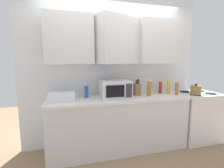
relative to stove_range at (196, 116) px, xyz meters
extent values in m
cube|color=white|center=(-1.54, 0.35, 0.85)|extent=(3.18, 0.06, 2.60)
cube|color=silver|center=(-2.30, 0.16, 1.37)|extent=(0.73, 0.33, 0.75)
cube|color=silver|center=(-1.54, 0.12, 1.37)|extent=(0.80, 0.59, 0.75)
cube|color=silver|center=(-0.78, 0.16, 1.37)|extent=(0.73, 0.33, 0.75)
cube|color=silver|center=(-1.54, 0.02, -0.02)|extent=(2.28, 0.60, 0.86)
cube|color=white|center=(-1.54, 0.02, 0.43)|extent=(2.31, 0.63, 0.04)
cube|color=silver|center=(0.00, 0.00, 0.00)|extent=(0.76, 0.64, 0.90)
cylinder|color=black|center=(-0.17, -0.14, 0.45)|extent=(0.18, 0.18, 0.01)
cylinder|color=black|center=(0.17, -0.14, 0.45)|extent=(0.18, 0.18, 0.01)
cylinder|color=black|center=(-0.17, 0.14, 0.45)|extent=(0.18, 0.18, 0.01)
cylinder|color=black|center=(0.17, 0.14, 0.45)|extent=(0.18, 0.18, 0.01)
cylinder|color=olive|center=(-0.17, -0.14, 0.54)|extent=(0.18, 0.18, 0.15)
sphere|color=black|center=(-0.17, -0.14, 0.63)|extent=(0.04, 0.04, 0.04)
cube|color=silver|center=(-1.61, 0.03, 0.59)|extent=(0.48, 0.36, 0.28)
cube|color=black|center=(-1.65, -0.16, 0.59)|extent=(0.29, 0.01, 0.18)
cube|color=#2D2D33|center=(-1.43, -0.16, 0.59)|extent=(0.10, 0.01, 0.21)
cube|color=silver|center=(-2.44, 0.02, 0.51)|extent=(0.38, 0.30, 0.12)
cube|color=brown|center=(-1.18, 0.11, 0.55)|extent=(0.10, 0.12, 0.20)
cylinder|color=black|center=(-1.21, 0.10, 0.68)|extent=(0.02, 0.02, 0.07)
cylinder|color=black|center=(-1.18, 0.10, 0.69)|extent=(0.02, 0.02, 0.08)
cylinder|color=black|center=(-1.16, 0.10, 0.69)|extent=(0.02, 0.02, 0.08)
cylinder|color=red|center=(-0.70, 0.15, 0.55)|extent=(0.06, 0.06, 0.21)
cylinder|color=yellow|center=(-0.70, 0.15, 0.67)|extent=(0.04, 0.04, 0.03)
cylinder|color=#AD701E|center=(-1.00, 0.02, 0.57)|extent=(0.07, 0.07, 0.25)
cylinder|color=silver|center=(-1.00, 0.02, 0.71)|extent=(0.06, 0.06, 0.03)
cylinder|color=gold|center=(-0.58, 0.07, 0.57)|extent=(0.06, 0.06, 0.24)
cylinder|color=yellow|center=(-0.58, 0.07, 0.71)|extent=(0.04, 0.04, 0.03)
cylinder|color=#2D56B7|center=(-2.06, 0.15, 0.55)|extent=(0.06, 0.06, 0.19)
cylinder|color=silver|center=(-2.06, 0.15, 0.65)|extent=(0.04, 0.04, 0.02)
cylinder|color=#BC6638|center=(-0.48, -0.03, 0.56)|extent=(0.06, 0.06, 0.22)
cylinder|color=silver|center=(-0.48, -0.03, 0.67)|extent=(0.04, 0.04, 0.02)
camera|label=1|loc=(-2.33, -2.49, 1.05)|focal=26.06mm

